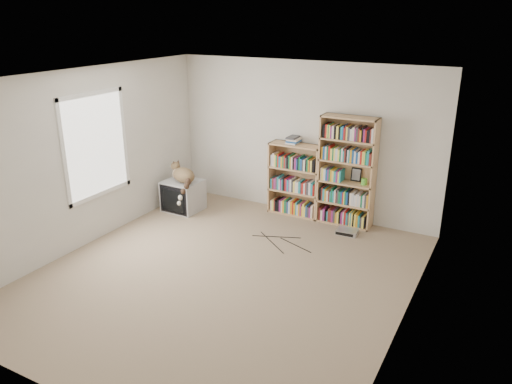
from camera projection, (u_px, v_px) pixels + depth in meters
The scene contains 17 objects.
floor at pixel (224, 275), 6.43m from camera, with size 4.50×5.00×0.01m, color gray.
wall_back at pixel (304, 139), 8.07m from camera, with size 4.50×0.02×2.50m, color beige.
wall_front at pixel (53, 274), 3.93m from camera, with size 4.50×0.02×2.50m, color beige.
wall_left at pixel (86, 159), 7.01m from camera, with size 0.02×5.00×2.50m, color beige.
wall_right at pixel (412, 218), 5.00m from camera, with size 0.02×5.00×2.50m, color beige.
ceiling at pixel (219, 78), 5.58m from camera, with size 4.50×5.00×0.02m, color white.
window at pixel (96, 145), 7.11m from camera, with size 0.02×1.22×1.52m, color white.
crt_tv at pixel (183, 195), 8.47m from camera, with size 0.61×0.56×0.52m.
cat at pixel (183, 178), 8.23m from camera, with size 0.63×0.66×0.55m.
bookcase_tall at pixel (347, 174), 7.74m from camera, with size 0.86×0.30×1.73m.
bookcase_short at pixel (295, 182), 8.22m from camera, with size 0.87×0.30×1.20m.
book_stack at pixel (294, 140), 8.01m from camera, with size 0.20×0.26×0.11m, color #B21A17.
green_mug at pixel (364, 181), 7.62m from camera, with size 0.09×0.09×0.10m, color #5BC438.
framed_print at pixel (356, 174), 7.75m from camera, with size 0.16×0.01×0.21m, color black.
dvd_player at pixel (347, 232), 7.60m from camera, with size 0.32×0.23×0.07m, color #AFAEB3.
wall_outlet at pixel (175, 182), 8.93m from camera, with size 0.01×0.08×0.13m, color silver.
floor_cables at pixel (282, 238), 7.48m from camera, with size 1.20×0.70×0.01m, color black, non-canonical shape.
Camera 1 is at (3.06, -4.80, 3.20)m, focal length 35.00 mm.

